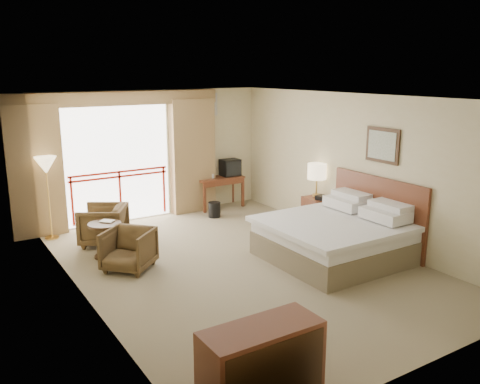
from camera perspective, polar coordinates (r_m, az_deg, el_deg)
floor at (r=8.38m, az=0.15°, el=-8.18°), size 7.00×7.00×0.00m
ceiling at (r=7.79m, az=0.17°, el=10.58°), size 7.00×7.00×0.00m
wall_back at (r=11.04m, az=-9.66°, el=4.24°), size 5.00×0.00×5.00m
wall_front at (r=5.47m, az=20.34°, el=-6.05°), size 5.00×0.00×5.00m
wall_left at (r=7.00m, az=-17.38°, el=-1.60°), size 0.00×7.00×7.00m
wall_right at (r=9.53m, az=12.96°, el=2.61°), size 0.00×7.00×7.00m
balcony_door at (r=10.77m, az=-13.51°, el=3.01°), size 2.40×0.00×2.40m
balcony_railing at (r=10.83m, az=-13.36°, el=0.97°), size 2.09×0.03×1.02m
curtain_left at (r=10.24m, az=-22.04°, el=2.13°), size 1.00×0.26×2.50m
curtain_right at (r=11.27m, az=-5.35°, el=4.05°), size 1.00×0.26×2.50m
valance at (r=10.52m, az=-13.74°, el=10.17°), size 4.40×0.22×0.28m
hvac_vent at (r=11.46m, az=-3.72°, el=9.77°), size 0.50×0.04×0.50m
bed at (r=8.68m, az=10.72°, el=-5.01°), size 2.13×2.06×0.97m
headboard at (r=9.26m, az=15.18°, el=-2.30°), size 0.06×2.10×1.30m
framed_art at (r=9.02m, az=15.70°, el=5.06°), size 0.04×0.72×0.60m
nightstand at (r=10.29m, az=8.65°, el=-2.33°), size 0.47×0.55×0.63m
table_lamp at (r=10.13m, az=8.63°, el=2.24°), size 0.37×0.37×0.66m
phone at (r=10.05m, az=9.06°, el=-0.61°), size 0.23×0.20×0.09m
desk at (r=11.70m, az=-2.49°, el=0.99°), size 1.09×0.53×0.72m
tv at (r=11.73m, az=-1.10°, el=2.76°), size 0.42×0.34×0.38m
coffee_maker at (r=11.43m, az=-3.91°, el=2.19°), size 0.17×0.17×0.29m
cup at (r=11.48m, az=-3.12°, el=1.79°), size 0.10×0.10×0.11m
wastebasket at (r=10.97m, az=-2.89°, el=-1.99°), size 0.30×0.30×0.33m
armchair_far at (r=9.67m, az=-14.96°, el=-5.63°), size 1.09×1.08×0.72m
armchair_near at (r=8.40m, az=-12.28°, el=-8.46°), size 1.02×1.02×0.66m
side_table at (r=8.86m, az=-14.91°, el=-4.60°), size 0.55×0.55×0.60m
book at (r=8.80m, az=-14.99°, el=-3.39°), size 0.27×0.28×0.02m
floor_lamp at (r=9.96m, az=-20.96°, el=2.49°), size 0.40×0.40×1.56m
dresser at (r=5.07m, az=2.45°, el=-18.81°), size 1.18×0.50×0.79m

